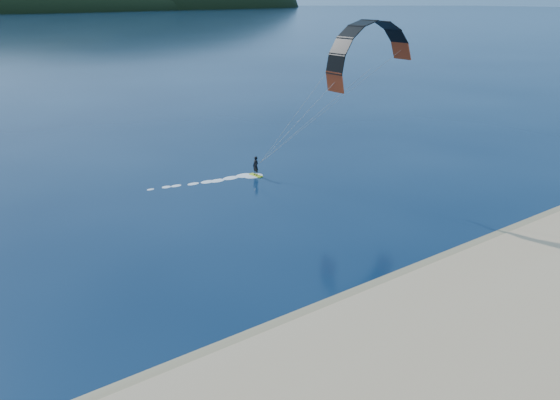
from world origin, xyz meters
The scene contains 3 objects.
ground centered at (0.00, 0.00, 0.00)m, with size 1800.00×1800.00×0.00m, color #071933.
wet_sand centered at (0.00, 4.50, 0.05)m, with size 220.00×2.50×0.10m.
kitesurfer_near centered at (22.68, 22.30, 9.92)m, with size 25.04×8.45×14.68m.
Camera 1 is at (-13.41, -14.76, 16.61)m, focal length 34.22 mm.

